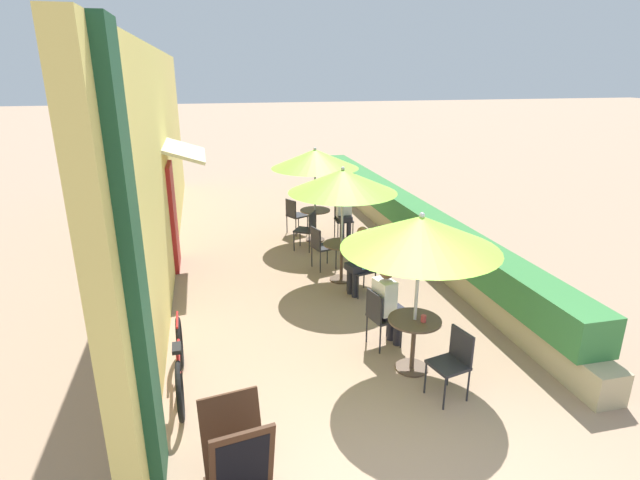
{
  "coord_description": "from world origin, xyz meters",
  "views": [
    {
      "loc": [
        -1.73,
        -3.6,
        3.81
      ],
      "look_at": [
        0.15,
        4.41,
        1.0
      ],
      "focal_mm": 28.0,
      "sensor_mm": 36.0,
      "label": 1
    }
  ],
  "objects": [
    {
      "name": "ground_plane",
      "position": [
        0.0,
        0.0,
        0.0
      ],
      "size": [
        120.0,
        120.0,
        0.0
      ],
      "primitive_type": "plane",
      "color": "#9E7F66"
    },
    {
      "name": "cafe_facade_wall",
      "position": [
        -2.54,
        6.9,
        2.09
      ],
      "size": [
        0.98,
        14.08,
        4.2
      ],
      "color": "#E0CC6B",
      "rests_on": "ground_plane"
    },
    {
      "name": "planter_hedge",
      "position": [
        2.75,
        6.94,
        0.54
      ],
      "size": [
        0.6,
        13.08,
        1.01
      ],
      "color": "tan",
      "rests_on": "ground_plane"
    },
    {
      "name": "patio_table_near",
      "position": [
        0.8,
        1.76,
        0.51
      ],
      "size": [
        0.69,
        0.69,
        0.74
      ],
      "color": "brown",
      "rests_on": "ground_plane"
    },
    {
      "name": "patio_umbrella_near",
      "position": [
        0.8,
        1.76,
        1.92
      ],
      "size": [
        1.98,
        1.98,
        2.18
      ],
      "color": "#B7B7BC",
      "rests_on": "ground_plane"
    },
    {
      "name": "cafe_chair_near_left",
      "position": [
        0.56,
        2.41,
        0.52
      ],
      "size": [
        0.48,
        0.48,
        0.87
      ],
      "rotation": [
        0.0,
        0.0,
        4.94
      ],
      "color": "#232328",
      "rests_on": "ground_plane"
    },
    {
      "name": "seated_patron_near_left",
      "position": [
        0.67,
        2.44,
        0.69
      ],
      "size": [
        0.46,
        0.4,
        1.25
      ],
      "rotation": [
        0.0,
        0.0,
        4.94
      ],
      "color": "#23232D",
      "rests_on": "ground_plane"
    },
    {
      "name": "cafe_chair_near_right",
      "position": [
        1.03,
        1.11,
        0.52
      ],
      "size": [
        0.48,
        0.48,
        0.87
      ],
      "rotation": [
        0.0,
        0.0,
        8.09
      ],
      "color": "#232328",
      "rests_on": "ground_plane"
    },
    {
      "name": "coffee_cup_near",
      "position": [
        0.88,
        1.68,
        0.78
      ],
      "size": [
        0.07,
        0.07,
        0.09
      ],
      "color": "#B73D3D",
      "rests_on": "patio_table_near"
    },
    {
      "name": "patio_table_mid",
      "position": [
        0.68,
        4.87,
        0.51
      ],
      "size": [
        0.69,
        0.69,
        0.74
      ],
      "color": "brown",
      "rests_on": "ground_plane"
    },
    {
      "name": "patio_umbrella_mid",
      "position": [
        0.68,
        4.87,
        1.92
      ],
      "size": [
        1.98,
        1.98,
        2.18
      ],
      "color": "#B7B7BC",
      "rests_on": "ground_plane"
    },
    {
      "name": "cafe_chair_mid_left",
      "position": [
        0.93,
        4.23,
        0.52
      ],
      "size": [
        0.49,
        0.49,
        0.87
      ],
      "rotation": [
        0.0,
        0.0,
        8.12
      ],
      "color": "#232328",
      "rests_on": "ground_plane"
    },
    {
      "name": "seated_patron_mid_left",
      "position": [
        0.83,
        4.2,
        0.69
      ],
      "size": [
        0.47,
        0.41,
        1.25
      ],
      "rotation": [
        0.0,
        0.0,
        8.12
      ],
      "color": "#23232D",
      "rests_on": "ground_plane"
    },
    {
      "name": "cafe_chair_mid_right",
      "position": [
        0.42,
        5.51,
        0.52
      ],
      "size": [
        0.49,
        0.49,
        0.87
      ],
      "rotation": [
        0.0,
        0.0,
        11.27
      ],
      "color": "#232328",
      "rests_on": "ground_plane"
    },
    {
      "name": "patio_table_far",
      "position": [
        0.71,
        7.29,
        0.51
      ],
      "size": [
        0.69,
        0.69,
        0.74
      ],
      "color": "brown",
      "rests_on": "ground_plane"
    },
    {
      "name": "patio_umbrella_far",
      "position": [
        0.71,
        7.29,
        1.92
      ],
      "size": [
        1.98,
        1.98,
        2.18
      ],
      "color": "#B7B7BC",
      "rests_on": "ground_plane"
    },
    {
      "name": "cafe_chair_far_left",
      "position": [
        0.4,
        6.67,
        0.52
      ],
      "size": [
        0.55,
        0.55,
        0.87
      ],
      "rotation": [
        0.0,
        0.0,
        7.28
      ],
      "color": "#232328",
      "rests_on": "ground_plane"
    },
    {
      "name": "cafe_chair_far_right",
      "position": [
        1.4,
        7.33,
        0.52
      ],
      "size": [
        0.42,
        0.42,
        0.87
      ],
      "rotation": [
        0.0,
        0.0,
        9.38
      ],
      "color": "#232328",
      "rests_on": "ground_plane"
    },
    {
      "name": "seated_patron_far_right",
      "position": [
        1.39,
        7.22,
        0.69
      ],
      "size": [
        0.35,
        0.42,
        1.25
      ],
      "rotation": [
        0.0,
        0.0,
        9.38
      ],
      "color": "#23232D",
      "rests_on": "ground_plane"
    },
    {
      "name": "cafe_chair_far_back",
      "position": [
        0.33,
        7.87,
        0.52
      ],
      "size": [
        0.54,
        0.54,
        0.87
      ],
      "rotation": [
        0.0,
        0.0,
        11.47
      ],
      "color": "#232328",
      "rests_on": "ground_plane"
    },
    {
      "name": "bicycle_leaning",
      "position": [
        -2.2,
        1.99,
        0.36
      ],
      "size": [
        0.12,
        1.81,
        0.79
      ],
      "rotation": [
        0.0,
        0.0,
        0.03
      ],
      "color": "black",
      "rests_on": "ground_plane"
    },
    {
      "name": "menu_board",
      "position": [
        -1.62,
        0.25,
        0.43
      ],
      "size": [
        0.68,
        0.72,
        0.88
      ],
      "rotation": [
        0.0,
        0.0,
        0.17
      ],
      "color": "#422819",
      "rests_on": "ground_plane"
    }
  ]
}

